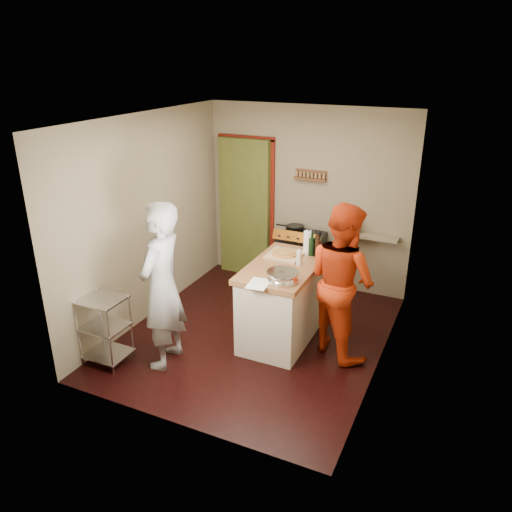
{
  "coord_description": "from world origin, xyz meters",
  "views": [
    {
      "loc": [
        2.24,
        -4.84,
        3.24
      ],
      "look_at": [
        0.0,
        0.0,
        1.06
      ],
      "focal_mm": 35.0,
      "sensor_mm": 36.0,
      "label": 1
    }
  ],
  "objects_px": {
    "person_stripe": "(162,287)",
    "person_red": "(342,280)",
    "wire_shelving": "(105,327)",
    "stove": "(300,262)",
    "island": "(283,300)"
  },
  "relations": [
    {
      "from": "person_stripe",
      "to": "person_red",
      "type": "relative_size",
      "value": 1.05
    },
    {
      "from": "wire_shelving",
      "to": "person_red",
      "type": "relative_size",
      "value": 0.45
    },
    {
      "from": "stove",
      "to": "person_stripe",
      "type": "xyz_separation_m",
      "value": [
        -0.72,
        -2.35,
        0.48
      ]
    },
    {
      "from": "stove",
      "to": "wire_shelving",
      "type": "relative_size",
      "value": 1.26
    },
    {
      "from": "stove",
      "to": "island",
      "type": "bearing_deg",
      "value": -78.7
    },
    {
      "from": "wire_shelving",
      "to": "island",
      "type": "xyz_separation_m",
      "value": [
        1.59,
        1.3,
        0.07
      ]
    },
    {
      "from": "stove",
      "to": "person_stripe",
      "type": "height_order",
      "value": "person_stripe"
    },
    {
      "from": "person_stripe",
      "to": "stove",
      "type": "bearing_deg",
      "value": 156.81
    },
    {
      "from": "stove",
      "to": "island",
      "type": "relative_size",
      "value": 0.72
    },
    {
      "from": "person_stripe",
      "to": "wire_shelving",
      "type": "bearing_deg",
      "value": -71.79
    },
    {
      "from": "stove",
      "to": "person_red",
      "type": "height_order",
      "value": "person_red"
    },
    {
      "from": "wire_shelving",
      "to": "person_stripe",
      "type": "distance_m",
      "value": 0.83
    },
    {
      "from": "stove",
      "to": "wire_shelving",
      "type": "distance_m",
      "value": 2.94
    },
    {
      "from": "island",
      "to": "person_red",
      "type": "height_order",
      "value": "person_red"
    },
    {
      "from": "wire_shelving",
      "to": "island",
      "type": "bearing_deg",
      "value": 39.22
    }
  ]
}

